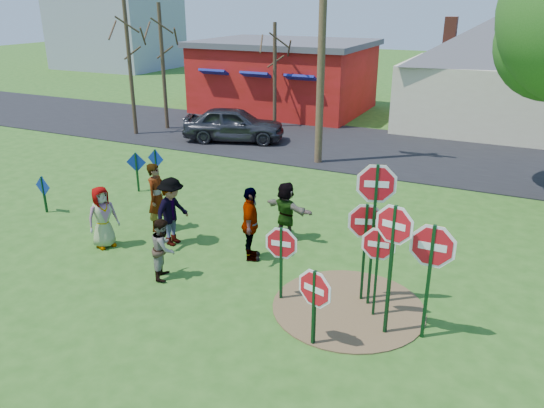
# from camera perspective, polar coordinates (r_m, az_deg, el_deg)

# --- Properties ---
(ground) EXTENTS (120.00, 120.00, 0.00)m
(ground) POSITION_cam_1_polar(r_m,az_deg,el_deg) (14.00, -8.34, -4.75)
(ground) COLOR #285718
(ground) RESTS_ON ground
(road) EXTENTS (120.00, 7.50, 0.04)m
(road) POSITION_cam_1_polar(r_m,az_deg,el_deg) (23.80, 7.08, 6.31)
(road) COLOR black
(road) RESTS_ON ground
(dirt_patch) EXTENTS (3.20, 3.20, 0.03)m
(dirt_patch) POSITION_cam_1_polar(r_m,az_deg,el_deg) (11.48, 8.21, -10.91)
(dirt_patch) COLOR brown
(dirt_patch) RESTS_ON ground
(red_building) EXTENTS (9.40, 7.69, 3.90)m
(red_building) POSITION_cam_1_polar(r_m,az_deg,el_deg) (31.34, 1.39, 13.66)
(red_building) COLOR maroon
(red_building) RESTS_ON ground
(cream_house) EXTENTS (9.40, 9.40, 6.50)m
(cream_house) POSITION_cam_1_polar(r_m,az_deg,el_deg) (28.60, 22.56, 13.32)
(cream_house) COLOR beige
(cream_house) RESTS_ON ground
(distant_building) EXTENTS (10.00, 8.00, 8.00)m
(distant_building) POSITION_cam_1_polar(r_m,az_deg,el_deg) (53.59, -16.45, 18.18)
(distant_building) COLOR #8C939E
(distant_building) RESTS_ON ground
(stop_sign_a) EXTENTS (0.96, 0.13, 1.81)m
(stop_sign_a) POSITION_cam_1_polar(r_m,az_deg,el_deg) (11.09, 1.00, -4.82)
(stop_sign_a) COLOR #0E3417
(stop_sign_a) RESTS_ON ground
(stop_sign_b) EXTENTS (1.04, 0.33, 3.25)m
(stop_sign_b) POSITION_cam_1_polar(r_m,az_deg,el_deg) (10.63, 11.06, 0.46)
(stop_sign_b) COLOR #0E3417
(stop_sign_b) RESTS_ON ground
(stop_sign_c) EXTENTS (1.00, 0.25, 2.80)m
(stop_sign_c) POSITION_cam_1_polar(r_m,az_deg,el_deg) (9.87, 12.88, -3.89)
(stop_sign_c) COLOR #0E3417
(stop_sign_c) RESTS_ON ground
(stop_sign_d) EXTENTS (0.92, 0.13, 2.08)m
(stop_sign_d) POSITION_cam_1_polar(r_m,az_deg,el_deg) (10.60, 11.34, -4.96)
(stop_sign_d) COLOR #0E3417
(stop_sign_d) RESTS_ON ground
(stop_sign_e) EXTENTS (0.97, 0.30, 1.69)m
(stop_sign_e) POSITION_cam_1_polar(r_m,az_deg,el_deg) (9.75, 4.60, -9.56)
(stop_sign_e) COLOR #0E3417
(stop_sign_e) RESTS_ON ground
(stop_sign_f) EXTENTS (1.14, 0.08, 2.50)m
(stop_sign_f) POSITION_cam_1_polar(r_m,az_deg,el_deg) (10.04, 16.78, -5.24)
(stop_sign_f) COLOR #0E3417
(stop_sign_f) RESTS_ON ground
(stop_sign_g) EXTENTS (0.98, 0.35, 2.35)m
(stop_sign_g) POSITION_cam_1_polar(r_m,az_deg,el_deg) (11.06, 10.02, -2.86)
(stop_sign_g) COLOR #0E3417
(stop_sign_g) RESTS_ON ground
(blue_diamond_b) EXTENTS (0.64, 0.08, 1.16)m
(blue_diamond_b) POSITION_cam_1_polar(r_m,az_deg,el_deg) (17.33, -23.37, 1.36)
(blue_diamond_b) COLOR #0E3417
(blue_diamond_b) RESTS_ON ground
(blue_diamond_c) EXTENTS (0.65, 0.23, 1.36)m
(blue_diamond_c) POSITION_cam_1_polar(r_m,az_deg,el_deg) (18.21, -14.36, 3.84)
(blue_diamond_c) COLOR #0E3417
(blue_diamond_c) RESTS_ON ground
(blue_diamond_d) EXTENTS (0.66, 0.06, 1.36)m
(blue_diamond_d) POSITION_cam_1_polar(r_m,az_deg,el_deg) (18.44, -12.36, 4.24)
(blue_diamond_d) COLOR #0E3417
(blue_diamond_d) RESTS_ON ground
(person_a) EXTENTS (0.80, 0.95, 1.65)m
(person_a) POSITION_cam_1_polar(r_m,az_deg,el_deg) (14.33, -17.76, -1.35)
(person_a) COLOR navy
(person_a) RESTS_ON ground
(person_b) EXTENTS (0.51, 0.73, 1.93)m
(person_b) POSITION_cam_1_polar(r_m,az_deg,el_deg) (14.95, -12.26, 0.72)
(person_b) COLOR #217055
(person_b) RESTS_ON ground
(person_c) EXTENTS (0.79, 0.87, 1.45)m
(person_c) POSITION_cam_1_polar(r_m,az_deg,el_deg) (12.45, -11.59, -4.70)
(person_c) COLOR #9A5C43
(person_c) RESTS_ON ground
(person_d) EXTENTS (0.73, 1.21, 1.83)m
(person_d) POSITION_cam_1_polar(r_m,az_deg,el_deg) (14.00, -10.72, -0.81)
(person_d) COLOR #343539
(person_d) RESTS_ON ground
(person_e) EXTENTS (0.88, 1.19, 1.88)m
(person_e) POSITION_cam_1_polar(r_m,az_deg,el_deg) (12.95, -2.35, -2.18)
(person_e) COLOR #492F5E
(person_e) RESTS_ON ground
(person_f) EXTENTS (1.57, 0.85, 1.62)m
(person_f) POSITION_cam_1_polar(r_m,az_deg,el_deg) (14.09, 1.51, -0.76)
(person_f) COLOR #194923
(person_f) RESTS_ON ground
(suv) EXTENTS (4.84, 3.11, 1.53)m
(suv) POSITION_cam_1_polar(r_m,az_deg,el_deg) (24.18, -4.12, 8.57)
(suv) COLOR #2E2E33
(suv) RESTS_ON road
(utility_pole) EXTENTS (2.29, 0.29, 9.35)m
(utility_pole) POSITION_cam_1_polar(r_m,az_deg,el_deg) (20.31, 5.42, 17.86)
(utility_pole) COLOR #4C3823
(utility_pole) RESTS_ON ground
(bare_tree_west) EXTENTS (1.80, 1.80, 6.06)m
(bare_tree_west) POSITION_cam_1_polar(r_m,az_deg,el_deg) (25.85, -15.20, 15.73)
(bare_tree_west) COLOR #382819
(bare_tree_west) RESTS_ON ground
(bare_tree_east) EXTENTS (1.80, 1.80, 5.05)m
(bare_tree_east) POSITION_cam_1_polar(r_m,az_deg,el_deg) (26.61, 0.30, 15.15)
(bare_tree_east) COLOR #382819
(bare_tree_east) RESTS_ON ground
(bare_tree_mid) EXTENTS (1.80, 1.80, 5.93)m
(bare_tree_mid) POSITION_cam_1_polar(r_m,az_deg,el_deg) (26.70, -11.77, 15.98)
(bare_tree_mid) COLOR #382819
(bare_tree_mid) RESTS_ON ground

